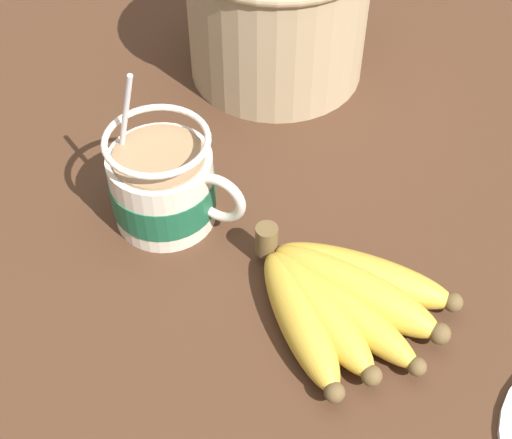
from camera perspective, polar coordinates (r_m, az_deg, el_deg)
table at (r=68.71cm, az=1.08°, el=-0.94°), size 122.01×122.01×3.30cm
coffee_mug at (r=65.48cm, az=-7.40°, el=2.71°), size 13.93×9.67×15.78cm
banana_bunch at (r=59.79cm, az=6.57°, el=-6.32°), size 18.32×14.87×4.23cm
woven_basket at (r=80.83cm, az=1.72°, el=16.52°), size 20.62×20.62×15.31cm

